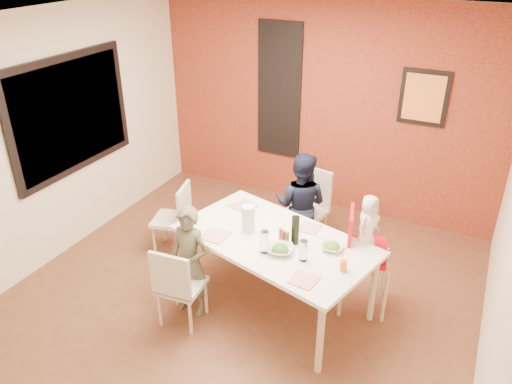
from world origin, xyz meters
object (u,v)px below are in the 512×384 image
at_px(chair_far, 309,204).
at_px(toddler, 368,225).
at_px(chair_near, 177,284).
at_px(chair_left, 177,215).
at_px(paper_towel_roll, 248,219).
at_px(high_chair, 361,251).
at_px(wine_bottle, 295,230).
at_px(dining_table, 275,245).
at_px(child_near, 190,262).
at_px(child_far, 301,205).

height_order(chair_far, toddler, toddler).
xyz_separation_m(chair_near, toddler, (1.45, 1.03, 0.45)).
distance_m(chair_far, chair_left, 1.53).
bearing_deg(chair_far, paper_towel_roll, -88.29).
height_order(chair_near, toddler, toddler).
height_order(high_chair, wine_bottle, high_chair).
height_order(dining_table, chair_left, chair_left).
distance_m(chair_left, toddler, 2.21).
bearing_deg(chair_near, wine_bottle, -147.04).
bearing_deg(wine_bottle, high_chair, 31.95).
xyz_separation_m(high_chair, child_near, (-1.43, -0.79, -0.07)).
distance_m(high_chair, child_near, 1.63).
bearing_deg(toddler, child_far, 74.43).
xyz_separation_m(dining_table, wine_bottle, (0.19, 0.01, 0.21)).
height_order(chair_near, child_near, child_near).
distance_m(chair_near, chair_far, 1.96).
height_order(chair_far, wine_bottle, wine_bottle).
relative_size(high_chair, paper_towel_roll, 3.83).
xyz_separation_m(chair_far, high_chair, (0.85, -0.85, 0.11)).
height_order(chair_near, chair_left, chair_near).
xyz_separation_m(dining_table, toddler, (0.77, 0.36, 0.22)).
relative_size(child_near, paper_towel_roll, 4.13).
bearing_deg(dining_table, paper_towel_roll, 179.80).
bearing_deg(child_far, child_near, 63.88).
xyz_separation_m(dining_table, child_far, (-0.12, 0.96, -0.08)).
relative_size(chair_near, high_chair, 0.81).
xyz_separation_m(chair_left, paper_towel_roll, (1.11, -0.38, 0.44)).
bearing_deg(paper_towel_roll, dining_table, -0.20).
height_order(chair_far, child_far, child_far).
relative_size(chair_near, chair_far, 0.91).
bearing_deg(chair_far, toddler, -33.65).
relative_size(toddler, wine_bottle, 2.17).
bearing_deg(child_far, high_chair, 140.69).
bearing_deg(child_near, child_far, 68.65).
relative_size(dining_table, high_chair, 1.95).
bearing_deg(paper_towel_roll, child_near, -132.64).
height_order(chair_near, child_far, child_far).
height_order(dining_table, chair_near, chair_near).
height_order(dining_table, paper_towel_roll, paper_towel_roll).
bearing_deg(high_chair, child_near, 104.75).
distance_m(dining_table, wine_bottle, 0.28).
distance_m(child_far, paper_towel_roll, 1.01).
relative_size(child_far, wine_bottle, 4.48).
height_order(dining_table, child_far, child_far).
relative_size(child_near, toddler, 1.88).
bearing_deg(chair_far, wine_bottle, -65.86).
relative_size(chair_near, paper_towel_roll, 3.09).
distance_m(chair_near, chair_left, 1.27).
bearing_deg(chair_far, child_near, -99.34).
relative_size(high_chair, toddler, 1.74).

